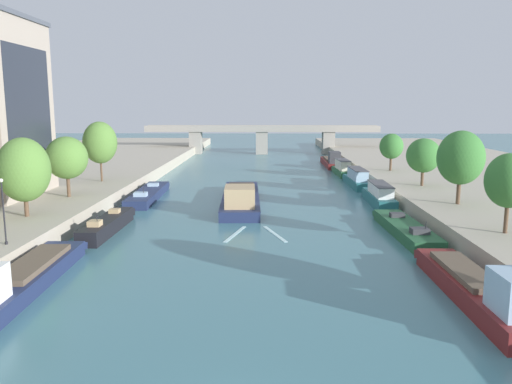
% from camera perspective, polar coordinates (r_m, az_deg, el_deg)
% --- Properties ---
extents(quay_left, '(36.00, 170.00, 1.79)m').
position_cam_1_polar(quay_left, '(80.35, -24.82, 1.10)').
color(quay_left, '#B2A893').
rests_on(quay_left, ground).
extents(quay_right, '(36.00, 170.00, 1.79)m').
position_cam_1_polar(quay_right, '(79.37, 25.68, 0.94)').
color(quay_right, '#B2A893').
rests_on(quay_right, ground).
extents(barge_midriver, '(5.00, 21.81, 3.18)m').
position_cam_1_polar(barge_midriver, '(59.89, -1.71, -0.61)').
color(barge_midriver, '#1E284C').
rests_on(barge_midriver, ground).
extents(wake_behind_barge, '(5.60, 5.99, 0.03)m').
position_cam_1_polar(wake_behind_barge, '(46.67, -0.12, -4.70)').
color(wake_behind_barge, silver).
rests_on(wake_behind_barge, ground).
extents(moored_boat_left_far, '(3.40, 16.61, 3.03)m').
position_cam_1_polar(moored_boat_left_far, '(35.40, -24.98, -8.84)').
color(moored_boat_left_far, '#1E284C').
rests_on(moored_boat_left_far, ground).
extents(moored_boat_left_end, '(2.13, 11.89, 2.42)m').
position_cam_1_polar(moored_boat_left_end, '(49.34, -16.23, -3.49)').
color(moored_boat_left_end, black).
rests_on(moored_boat_left_end, ground).
extents(moored_boat_left_lone, '(3.19, 16.27, 2.15)m').
position_cam_1_polar(moored_boat_left_lone, '(65.84, -11.91, -0.21)').
color(moored_boat_left_lone, '#1E284C').
rests_on(moored_boat_left_lone, ground).
extents(moored_boat_right_end, '(2.77, 15.19, 3.31)m').
position_cam_1_polar(moored_boat_right_end, '(33.15, 23.56, -9.82)').
color(moored_boat_right_end, maroon).
rests_on(moored_boat_right_end, ground).
extents(moored_boat_right_second, '(3.19, 13.93, 2.13)m').
position_cam_1_polar(moored_boat_right_second, '(48.43, 16.32, -3.92)').
color(moored_boat_right_second, '#235633').
rests_on(moored_boat_right_second, ground).
extents(moored_boat_right_gap_after, '(2.30, 11.29, 2.62)m').
position_cam_1_polar(moored_boat_right_gap_after, '(61.77, 13.60, -0.40)').
color(moored_boat_right_gap_after, '#23666B').
rests_on(moored_boat_right_gap_after, ground).
extents(moored_boat_right_midway, '(2.41, 11.56, 2.68)m').
position_cam_1_polar(moored_boat_right_midway, '(75.23, 11.18, 1.46)').
color(moored_boat_right_midway, '#23666B').
rests_on(moored_boat_right_midway, ground).
extents(moored_boat_right_near, '(2.33, 10.16, 2.68)m').
position_cam_1_polar(moored_boat_right_near, '(87.14, 9.59, 2.60)').
color(moored_boat_right_near, '#235633').
rests_on(moored_boat_right_near, ground).
extents(moored_boat_right_upstream, '(2.78, 15.77, 3.20)m').
position_cam_1_polar(moored_boat_right_upstream, '(99.82, 8.42, 3.40)').
color(moored_boat_right_upstream, maroon).
rests_on(moored_boat_right_upstream, ground).
extents(tree_left_midway, '(4.59, 4.59, 7.03)m').
position_cam_1_polar(tree_left_midway, '(49.42, -24.52, 2.26)').
color(tree_left_midway, brown).
rests_on(tree_left_midway, quay_left).
extents(tree_left_second, '(4.45, 4.45, 6.53)m').
position_cam_1_polar(tree_left_second, '(58.53, -20.38, 3.59)').
color(tree_left_second, brown).
rests_on(tree_left_second, quay_left).
extents(tree_left_by_lamp, '(4.35, 4.35, 7.76)m').
position_cam_1_polar(tree_left_by_lamp, '(69.23, -17.03, 5.30)').
color(tree_left_by_lamp, brown).
rests_on(tree_left_by_lamp, quay_left).
extents(tree_right_nearest, '(3.61, 3.61, 6.23)m').
position_cam_1_polar(tree_right_nearest, '(43.48, 26.43, 1.13)').
color(tree_right_nearest, brown).
rests_on(tree_right_nearest, quay_right).
extents(tree_right_third, '(4.59, 4.59, 7.36)m').
position_cam_1_polar(tree_right_third, '(54.56, 21.89, 3.56)').
color(tree_right_third, brown).
rests_on(tree_right_third, quay_right).
extents(tree_right_midway, '(4.14, 4.14, 5.84)m').
position_cam_1_polar(tree_right_midway, '(65.85, 18.19, 3.88)').
color(tree_right_midway, brown).
rests_on(tree_right_midway, quay_right).
extents(tree_right_distant, '(3.55, 3.55, 5.62)m').
position_cam_1_polar(tree_right_distant, '(80.07, 14.88, 4.95)').
color(tree_right_distant, brown).
rests_on(tree_right_distant, quay_right).
extents(lamppost_left_bank, '(0.28, 0.28, 4.75)m').
position_cam_1_polar(lamppost_left_bank, '(40.16, -26.37, -1.67)').
color(lamppost_left_bank, black).
rests_on(lamppost_left_bank, quay_left).
extents(bridge_far, '(56.13, 4.40, 6.87)m').
position_cam_1_polar(bridge_far, '(124.09, 0.66, 6.27)').
color(bridge_far, gray).
rests_on(bridge_far, ground).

